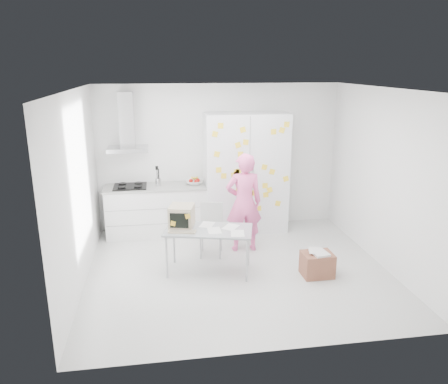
{
  "coord_description": "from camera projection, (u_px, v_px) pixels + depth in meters",
  "views": [
    {
      "loc": [
        -1.14,
        -5.97,
        3.02
      ],
      "look_at": [
        -0.12,
        0.63,
        1.07
      ],
      "focal_mm": 35.0,
      "sensor_mm": 36.0,
      "label": 1
    }
  ],
  "objects": [
    {
      "name": "walls",
      "position": [
        230.0,
        173.0,
        6.98
      ],
      "size": [
        4.52,
        4.01,
        2.7
      ],
      "color": "white",
      "rests_on": "ground"
    },
    {
      "name": "cardboard_box",
      "position": [
        317.0,
        264.0,
        6.45
      ],
      "size": [
        0.45,
        0.37,
        0.39
      ],
      "rotation": [
        0.0,
        0.0,
        0.02
      ],
      "color": "brown",
      "rests_on": "ground"
    },
    {
      "name": "person",
      "position": [
        244.0,
        203.0,
        7.19
      ],
      "size": [
        0.61,
        0.4,
        1.66
      ],
      "primitive_type": "imported",
      "rotation": [
        0.0,
        0.0,
        3.15
      ],
      "color": "pink",
      "rests_on": "ground"
    },
    {
      "name": "counter_run",
      "position": [
        157.0,
        209.0,
        7.98
      ],
      "size": [
        1.84,
        0.63,
        1.28
      ],
      "color": "white",
      "rests_on": "ground"
    },
    {
      "name": "ceiling",
      "position": [
        240.0,
        89.0,
        5.92
      ],
      "size": [
        4.5,
        4.0,
        0.02
      ],
      "primitive_type": "cube",
      "color": "white",
      "rests_on": "walls"
    },
    {
      "name": "tall_cabinet",
      "position": [
        246.0,
        173.0,
        8.03
      ],
      "size": [
        1.5,
        0.68,
        2.2
      ],
      "color": "silver",
      "rests_on": "ground"
    },
    {
      "name": "chair",
      "position": [
        211.0,
        226.0,
        7.14
      ],
      "size": [
        0.46,
        0.46,
        0.86
      ],
      "rotation": [
        0.0,
        0.0,
        -0.2
      ],
      "color": "#A9A9A6",
      "rests_on": "ground"
    },
    {
      "name": "desk",
      "position": [
        191.0,
        222.0,
        6.47
      ],
      "size": [
        1.39,
        0.93,
        1.02
      ],
      "rotation": [
        0.0,
        0.0,
        -0.25
      ],
      "color": "#90969A",
      "rests_on": "ground"
    },
    {
      "name": "floor",
      "position": [
        238.0,
        270.0,
        6.68
      ],
      "size": [
        4.5,
        4.0,
        0.02
      ],
      "primitive_type": "cube",
      "color": "silver",
      "rests_on": "ground"
    },
    {
      "name": "range_hood",
      "position": [
        127.0,
        128.0,
        7.63
      ],
      "size": [
        0.7,
        0.48,
        1.01
      ],
      "color": "silver",
      "rests_on": "walls"
    }
  ]
}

